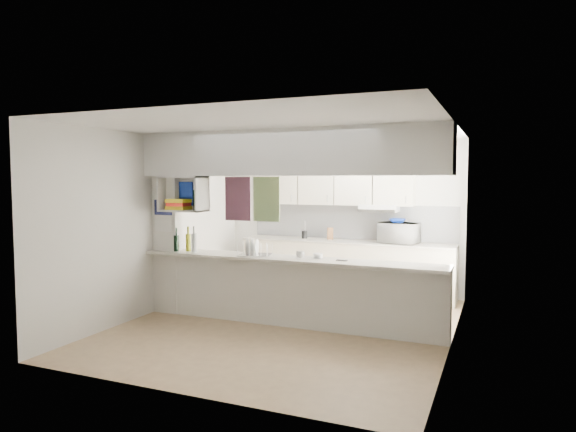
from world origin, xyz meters
The scene contains 16 objects.
floor centered at (0.00, 0.00, 0.00)m, with size 4.80×4.80×0.00m, color #927454.
ceiling centered at (0.00, 0.00, 2.60)m, with size 4.80×4.80×0.00m, color white.
wall_back centered at (0.00, 2.40, 1.30)m, with size 4.20×4.20×0.00m, color silver.
wall_left centered at (-2.10, 0.00, 1.30)m, with size 4.80×4.80×0.00m, color silver.
wall_right centered at (2.10, 0.00, 1.30)m, with size 4.80×4.80×0.00m, color silver.
servery_partition centered at (-0.17, 0.00, 1.66)m, with size 4.20×0.50×2.60m.
cubby_shelf centered at (-1.57, -0.06, 1.71)m, with size 0.65×0.35×0.50m.
kitchen_run centered at (0.16, 2.14, 0.83)m, with size 3.60×0.63×2.24m.
microwave centered at (1.09, 2.12, 1.09)m, with size 0.60×0.41×0.33m, color white.
bowl centered at (1.06, 2.09, 1.29)m, with size 0.27×0.27×0.07m, color navy.
dish_rack centered at (-0.48, 0.01, 1.01)m, with size 0.50×0.41×0.23m.
cup centered at (0.21, -0.06, 0.98)m, with size 0.11×0.11×0.09m, color white.
wine_bottles centered at (-1.54, -0.04, 1.06)m, with size 0.37×0.15×0.37m.
plastic_tubs centered at (0.43, 0.09, 0.95)m, with size 0.48×0.17×0.06m.
utensil_jar centered at (-0.57, 2.15, 0.99)m, with size 0.10×0.10×0.14m, color black.
knife_block centered at (-0.11, 2.18, 1.02)m, with size 0.10×0.08×0.21m, color #54341C.
Camera 1 is at (2.61, -6.22, 1.95)m, focal length 32.00 mm.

